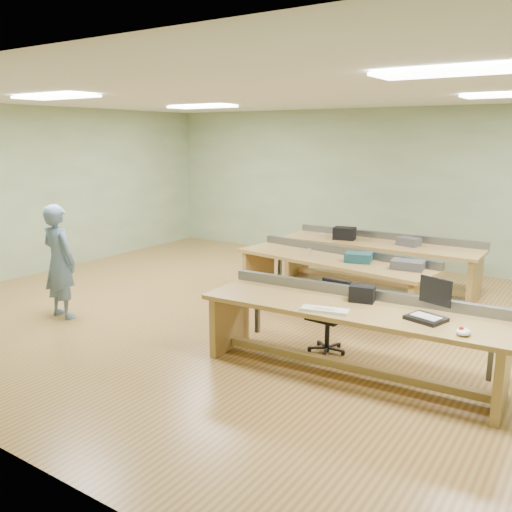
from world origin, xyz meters
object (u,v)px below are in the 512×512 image
at_px(parts_bin_teal, 359,257).
at_px(workbench_back, 379,253).
at_px(person, 59,261).
at_px(task_chair, 329,326).
at_px(laptop_base, 426,318).
at_px(camera_bag, 362,294).
at_px(drinks_can, 309,252).
at_px(parts_bin_grey, 408,265).
at_px(mug, 351,258).
at_px(workbench_front, 351,323).
at_px(workbench_mid, 333,271).

bearing_deg(parts_bin_teal, workbench_back, 99.97).
relative_size(person, task_chair, 1.90).
bearing_deg(person, laptop_base, -171.68).
distance_m(laptop_base, parts_bin_teal, 2.47).
height_order(camera_bag, drinks_can, camera_bag).
bearing_deg(parts_bin_grey, parts_bin_teal, 177.77).
bearing_deg(mug, person, -143.93).
bearing_deg(workbench_back, task_chair, -80.04).
bearing_deg(workbench_front, parts_bin_grey, 87.95).
bearing_deg(mug, parts_bin_grey, 0.88).
bearing_deg(drinks_can, workbench_mid, 9.95).
bearing_deg(task_chair, parts_bin_teal, 105.27).
distance_m(task_chair, mug, 1.56).
height_order(workbench_mid, workbench_back, same).
bearing_deg(laptop_base, task_chair, 175.34).
xyz_separation_m(workbench_front, workbench_mid, (-1.14, 1.94, -0.00)).
bearing_deg(mug, workbench_front, -65.68).
bearing_deg(laptop_base, parts_bin_grey, 129.23).
height_order(person, parts_bin_teal, person).
bearing_deg(task_chair, workbench_front, -40.12).
relative_size(workbench_back, task_chair, 3.94).
xyz_separation_m(person, task_chair, (3.65, 0.94, -0.49)).
distance_m(workbench_front, parts_bin_grey, 1.91).
height_order(camera_bag, parts_bin_teal, camera_bag).
xyz_separation_m(parts_bin_teal, mug, (-0.10, -0.04, -0.02)).
relative_size(workbench_back, laptop_base, 9.70).
bearing_deg(drinks_can, parts_bin_grey, 0.79).
distance_m(workbench_back, parts_bin_teal, 1.55).
bearing_deg(laptop_base, mug, 146.74).
xyz_separation_m(task_chair, parts_bin_grey, (0.42, 1.44, 0.50)).
xyz_separation_m(workbench_back, mug, (0.16, -1.55, 0.23)).
bearing_deg(laptop_base, drinks_can, 156.49).
relative_size(person, camera_bag, 6.12).
xyz_separation_m(laptop_base, mug, (-1.62, 1.90, 0.03)).
bearing_deg(parts_bin_teal, workbench_mid, 177.79).
height_order(laptop_base, parts_bin_teal, parts_bin_teal).
xyz_separation_m(workbench_mid, laptop_base, (1.92, -1.96, 0.21)).
distance_m(workbench_mid, task_chair, 1.65).
height_order(workbench_front, person, person).
bearing_deg(laptop_base, person, -158.25).
xyz_separation_m(task_chair, parts_bin_teal, (-0.29, 1.47, 0.51)).
relative_size(camera_bag, task_chair, 0.31).
bearing_deg(workbench_mid, parts_bin_teal, 5.59).
relative_size(workbench_mid, drinks_can, 29.04).
distance_m(workbench_front, mug, 2.08).
distance_m(mug, drinks_can, 0.65).
bearing_deg(task_chair, workbench_mid, 118.80).
xyz_separation_m(person, mug, (3.26, 2.37, 0.01)).
distance_m(workbench_mid, person, 3.84).
distance_m(parts_bin_grey, mug, 0.81).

